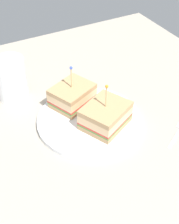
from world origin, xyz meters
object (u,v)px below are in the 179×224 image
sandwich_half_back (72,96)px  drink_glass (11,80)px  sandwich_half_front (105,116)px  plate (89,120)px

sandwich_half_back → drink_glass: size_ratio=1.11×
sandwich_half_front → sandwich_half_back: size_ratio=1.07×
sandwich_half_front → sandwich_half_back: sandwich_half_front is taller
plate → sandwich_half_back: size_ratio=2.06×
drink_glass → sandwich_half_front: bearing=34.2°
sandwich_half_back → drink_glass: sandwich_half_back is taller
sandwich_half_back → drink_glass: 16.33cm
plate → sandwich_half_front: sandwich_half_front is taller
plate → drink_glass: bearing=-145.4°
drink_glass → plate: bearing=34.6°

